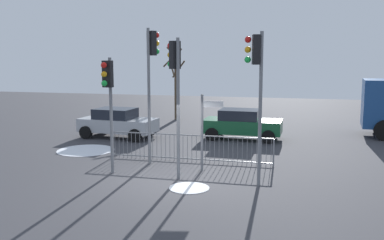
# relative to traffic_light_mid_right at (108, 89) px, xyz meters

# --- Properties ---
(ground_plane) EXTENTS (60.00, 60.00, 0.00)m
(ground_plane) POSITION_rel_traffic_light_mid_right_xyz_m (2.23, -0.19, -2.95)
(ground_plane) COLOR #38383D
(traffic_light_mid_right) EXTENTS (0.33, 0.57, 4.02)m
(traffic_light_mid_right) POSITION_rel_traffic_light_mid_right_xyz_m (0.00, 0.00, 0.00)
(traffic_light_mid_right) COLOR slate
(traffic_light_mid_right) RESTS_ON ground
(traffic_light_mid_left) EXTENTS (0.49, 0.44, 4.65)m
(traffic_light_mid_left) POSITION_rel_traffic_light_mid_right_xyz_m (2.35, 0.09, 0.46)
(traffic_light_mid_left) COLOR slate
(traffic_light_mid_left) RESTS_ON ground
(traffic_light_foreground_left) EXTENTS (0.56, 0.36, 4.81)m
(traffic_light_foreground_left) POSITION_rel_traffic_light_mid_right_xyz_m (5.00, -0.17, 0.57)
(traffic_light_foreground_left) COLOR slate
(traffic_light_foreground_left) RESTS_ON ground
(traffic_light_rear_left) EXTENTS (0.42, 0.51, 5.09)m
(traffic_light_rear_left) POSITION_rel_traffic_light_mid_right_xyz_m (0.89, 1.85, 0.77)
(traffic_light_rear_left) COLOR slate
(traffic_light_rear_left) RESTS_ON ground
(direction_sign_post) EXTENTS (0.78, 0.22, 2.75)m
(direction_sign_post) POSITION_rel_traffic_light_mid_right_xyz_m (3.05, 1.22, -1.40)
(direction_sign_post) COLOR slate
(direction_sign_post) RESTS_ON ground
(pedestrian_guard_railing) EXTENTS (6.47, 0.12, 1.07)m
(pedestrian_guard_railing) POSITION_rel_traffic_light_mid_right_xyz_m (2.23, 2.36, -2.39)
(pedestrian_guard_railing) COLOR slate
(pedestrian_guard_railing) RESTS_ON ground
(car_green_mid) EXTENTS (3.83, 1.98, 1.47)m
(car_green_mid) POSITION_rel_traffic_light_mid_right_xyz_m (3.53, 7.57, -2.18)
(car_green_mid) COLOR #195933
(car_green_mid) RESTS_ON ground
(car_silver_trailing) EXTENTS (3.92, 2.17, 1.47)m
(car_silver_trailing) POSITION_rel_traffic_light_mid_right_xyz_m (-2.60, 6.42, -2.18)
(car_silver_trailing) COLOR #B2B5BA
(car_silver_trailing) RESTS_ON ground
(bare_tree_centre) EXTENTS (1.42, 1.57, 4.66)m
(bare_tree_centre) POSITION_rel_traffic_light_mid_right_xyz_m (-1.52, 13.24, -0.50)
(bare_tree_centre) COLOR #473828
(bare_tree_centre) RESTS_ON ground
(snow_patch_kerb) EXTENTS (2.46, 2.46, 0.01)m
(snow_patch_kerb) POSITION_rel_traffic_light_mid_right_xyz_m (-2.67, 3.20, -2.94)
(snow_patch_kerb) COLOR white
(snow_patch_kerb) RESTS_ON ground
(snow_patch_island) EXTENTS (1.26, 1.26, 0.01)m
(snow_patch_island) POSITION_rel_traffic_light_mid_right_xyz_m (3.08, -0.93, -2.94)
(snow_patch_island) COLOR white
(snow_patch_island) RESTS_ON ground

